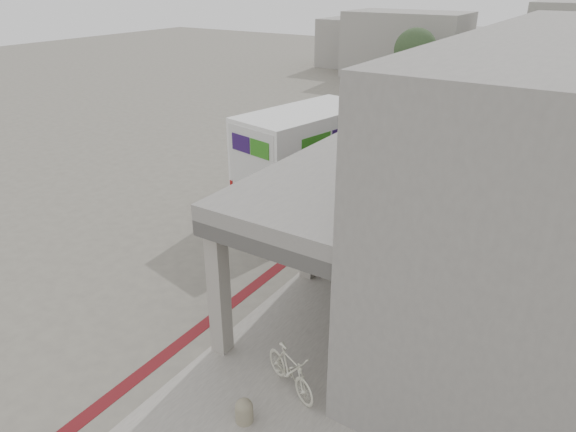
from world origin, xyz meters
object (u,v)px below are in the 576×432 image
Objects in this scene: fedex_truck at (323,147)px; bench at (366,289)px; utility_cabinet at (422,234)px; bicycle_cream at (290,370)px.

bench is at bearing -40.31° from fedex_truck.
fedex_truck is 8.44m from bench.
bicycle_cream reaches higher than utility_cabinet.
fedex_truck is at bearing 50.36° from bicycle_cream.
utility_cabinet is (0.20, 3.80, 0.13)m from bench.
fedex_truck is 4.46× the size of bench.
fedex_truck is at bearing 151.73° from utility_cabinet.
utility_cabinet is at bearing 23.29° from bicycle_cream.
bench is 1.15× the size of bicycle_cream.
utility_cabinet is 0.53× the size of bicycle_cream.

